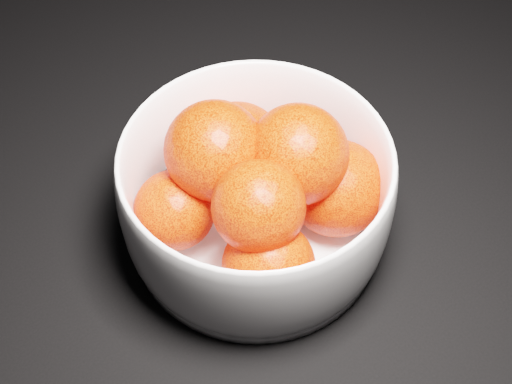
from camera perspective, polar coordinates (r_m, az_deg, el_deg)
bowl at (r=0.60m, az=-0.00°, el=-0.33°), size 0.23×0.23×0.11m
orange_pile at (r=0.59m, az=0.40°, el=0.83°), size 0.20×0.19×0.13m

